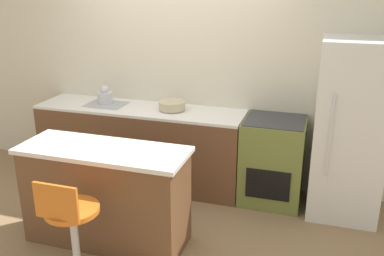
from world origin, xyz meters
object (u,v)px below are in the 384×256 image
kettle (105,96)px  mixing_bowl (172,105)px  stool_chair (72,230)px  oven_range (273,161)px  refrigerator (350,130)px

kettle → mixing_bowl: (0.82, 0.00, -0.04)m
stool_chair → mixing_bowl: 1.90m
oven_range → stool_chair: (-1.29, -1.79, 0.00)m
oven_range → mixing_bowl: bearing=178.4°
refrigerator → kettle: size_ratio=8.37×
refrigerator → mixing_bowl: refrigerator is taller
kettle → mixing_bowl: kettle is taller
kettle → mixing_bowl: bearing=0.0°
oven_range → kettle: size_ratio=4.32×
oven_range → refrigerator: size_ratio=0.52×
refrigerator → mixing_bowl: 1.85m
refrigerator → kettle: refrigerator is taller
refrigerator → mixing_bowl: (-1.85, 0.06, 0.07)m
kettle → stool_chair: bearing=-69.9°
oven_range → refrigerator: 0.84m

